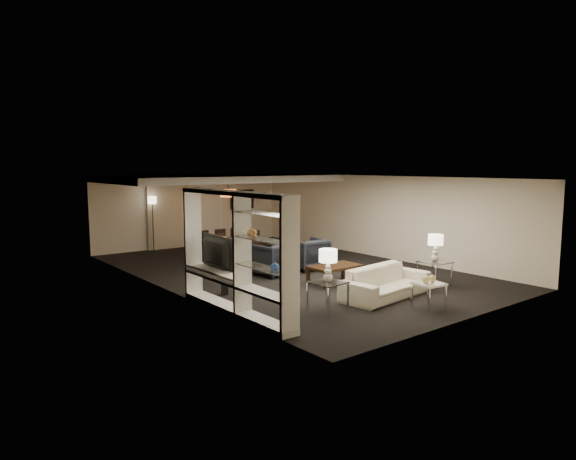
% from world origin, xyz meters
% --- Properties ---
extents(floor, '(11.00, 11.00, 0.00)m').
position_xyz_m(floor, '(0.00, 0.00, 0.00)').
color(floor, black).
rests_on(floor, ground).
extents(ceiling, '(7.00, 11.00, 0.02)m').
position_xyz_m(ceiling, '(0.00, 0.00, 2.50)').
color(ceiling, silver).
rests_on(ceiling, ground).
extents(wall_back, '(7.00, 0.02, 2.50)m').
position_xyz_m(wall_back, '(0.00, 5.50, 1.25)').
color(wall_back, beige).
rests_on(wall_back, ground).
extents(wall_front, '(7.00, 0.02, 2.50)m').
position_xyz_m(wall_front, '(0.00, -5.50, 1.25)').
color(wall_front, beige).
rests_on(wall_front, ground).
extents(wall_left, '(0.02, 11.00, 2.50)m').
position_xyz_m(wall_left, '(-3.50, 0.00, 1.25)').
color(wall_left, beige).
rests_on(wall_left, ground).
extents(wall_right, '(0.02, 11.00, 2.50)m').
position_xyz_m(wall_right, '(3.50, 0.00, 1.25)').
color(wall_right, beige).
rests_on(wall_right, ground).
extents(ceiling_soffit, '(7.00, 4.00, 0.20)m').
position_xyz_m(ceiling_soffit, '(0.00, 3.50, 2.40)').
color(ceiling_soffit, silver).
rests_on(ceiling_soffit, ceiling).
extents(curtains, '(1.50, 0.12, 2.40)m').
position_xyz_m(curtains, '(-0.90, 5.42, 1.20)').
color(curtains, beige).
rests_on(curtains, wall_back).
extents(door, '(0.90, 0.05, 2.10)m').
position_xyz_m(door, '(0.70, 5.47, 1.05)').
color(door, silver).
rests_on(door, wall_back).
extents(painting, '(0.95, 0.04, 0.65)m').
position_xyz_m(painting, '(2.10, 5.46, 1.55)').
color(painting, '#142D38').
rests_on(painting, wall_back).
extents(media_unit, '(0.38, 3.40, 2.35)m').
position_xyz_m(media_unit, '(-3.31, -2.60, 1.18)').
color(media_unit, white).
rests_on(media_unit, wall_left).
extents(pendant_light, '(0.52, 0.52, 0.24)m').
position_xyz_m(pendant_light, '(0.30, 3.50, 1.92)').
color(pendant_light, '#D8591E').
rests_on(pendant_light, ceiling_soffit).
extents(sofa, '(2.34, 1.14, 0.66)m').
position_xyz_m(sofa, '(-0.07, -3.50, 0.33)').
color(sofa, beige).
rests_on(sofa, floor).
extents(coffee_table, '(1.24, 0.73, 0.44)m').
position_xyz_m(coffee_table, '(-0.07, -1.90, 0.22)').
color(coffee_table, black).
rests_on(coffee_table, floor).
extents(armchair_left, '(1.01, 1.03, 0.84)m').
position_xyz_m(armchair_left, '(-0.67, -0.20, 0.42)').
color(armchair_left, black).
rests_on(armchair_left, floor).
extents(armchair_right, '(0.97, 0.99, 0.84)m').
position_xyz_m(armchair_right, '(0.53, -0.20, 0.42)').
color(armchair_right, black).
rests_on(armchair_right, floor).
extents(side_table_left, '(0.67, 0.67, 0.58)m').
position_xyz_m(side_table_left, '(-1.77, -3.50, 0.29)').
color(side_table_left, white).
rests_on(side_table_left, floor).
extents(side_table_right, '(0.66, 0.66, 0.58)m').
position_xyz_m(side_table_right, '(1.63, -3.50, 0.29)').
color(side_table_right, silver).
rests_on(side_table_right, floor).
extents(table_lamp_left, '(0.38, 0.38, 0.64)m').
position_xyz_m(table_lamp_left, '(-1.77, -3.50, 0.90)').
color(table_lamp_left, beige).
rests_on(table_lamp_left, side_table_left).
extents(table_lamp_right, '(0.36, 0.36, 0.64)m').
position_xyz_m(table_lamp_right, '(1.63, -3.50, 0.90)').
color(table_lamp_right, beige).
rests_on(table_lamp_right, side_table_right).
extents(marble_table, '(0.57, 0.57, 0.52)m').
position_xyz_m(marble_table, '(-0.07, -4.60, 0.26)').
color(marble_table, white).
rests_on(marble_table, floor).
extents(gold_gourd_a, '(0.16, 0.16, 0.16)m').
position_xyz_m(gold_gourd_a, '(-0.17, -4.60, 0.60)').
color(gold_gourd_a, '#E6CA7A').
rests_on(gold_gourd_a, marble_table).
extents(gold_gourd_b, '(0.14, 0.14, 0.14)m').
position_xyz_m(gold_gourd_b, '(0.03, -4.60, 0.59)').
color(gold_gourd_b, '#DFB076').
rests_on(gold_gourd_b, marble_table).
extents(television, '(1.15, 0.15, 0.66)m').
position_xyz_m(television, '(-3.28, -1.74, 1.08)').
color(television, black).
rests_on(television, media_unit).
extents(vase_blue, '(0.16, 0.16, 0.16)m').
position_xyz_m(vase_blue, '(-3.31, -3.85, 1.14)').
color(vase_blue, '#214092').
rests_on(vase_blue, media_unit).
extents(vase_amber, '(0.18, 0.18, 0.18)m').
position_xyz_m(vase_amber, '(-3.31, -3.18, 1.65)').
color(vase_amber, '#BE823F').
rests_on(vase_amber, media_unit).
extents(floor_speaker, '(0.17, 0.17, 1.26)m').
position_xyz_m(floor_speaker, '(-2.69, -1.17, 0.63)').
color(floor_speaker, black).
rests_on(floor_speaker, floor).
extents(dining_table, '(1.65, 0.98, 0.57)m').
position_xyz_m(dining_table, '(-0.25, 2.63, 0.28)').
color(dining_table, black).
rests_on(dining_table, floor).
extents(chair_nl, '(0.39, 0.39, 0.84)m').
position_xyz_m(chair_nl, '(-0.85, 1.98, 0.42)').
color(chair_nl, black).
rests_on(chair_nl, floor).
extents(chair_nm, '(0.44, 0.44, 0.84)m').
position_xyz_m(chair_nm, '(-0.25, 1.98, 0.42)').
color(chair_nm, black).
rests_on(chair_nm, floor).
extents(chair_nr, '(0.43, 0.43, 0.84)m').
position_xyz_m(chair_nr, '(0.35, 1.98, 0.42)').
color(chair_nr, black).
rests_on(chair_nr, floor).
extents(chair_fl, '(0.41, 0.41, 0.84)m').
position_xyz_m(chair_fl, '(-0.85, 3.28, 0.42)').
color(chair_fl, black).
rests_on(chair_fl, floor).
extents(chair_fm, '(0.39, 0.39, 0.84)m').
position_xyz_m(chair_fm, '(-0.25, 3.28, 0.42)').
color(chair_fm, black).
rests_on(chair_fm, floor).
extents(chair_fr, '(0.43, 0.43, 0.84)m').
position_xyz_m(chair_fr, '(0.35, 3.28, 0.42)').
color(chair_fr, black).
rests_on(chair_fr, floor).
extents(floor_lamp, '(0.30, 0.30, 1.80)m').
position_xyz_m(floor_lamp, '(-1.55, 5.20, 0.90)').
color(floor_lamp, black).
rests_on(floor_lamp, floor).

